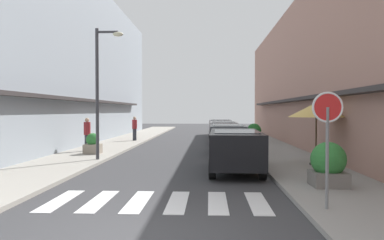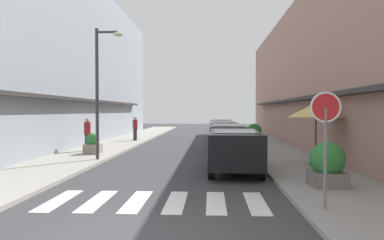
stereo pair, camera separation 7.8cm
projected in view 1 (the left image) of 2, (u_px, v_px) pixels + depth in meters
name	position (u px, v px, depth m)	size (l,w,h in m)	color
ground_plane	(188.00, 148.00, 21.52)	(84.13, 84.13, 0.00)	#38383A
sidewalk_left	(109.00, 147.00, 21.74)	(2.99, 53.54, 0.12)	#9E998E
sidewalk_right	(269.00, 148.00, 21.30)	(2.99, 53.54, 0.12)	gray
building_row_left	(48.00, 59.00, 22.71)	(5.50, 36.42, 10.71)	#939EA8
building_row_right	(335.00, 75.00, 21.93)	(5.50, 36.42, 8.66)	#A87A6B
crosswalk	(158.00, 202.00, 8.82)	(5.20, 2.20, 0.01)	silver
parked_car_near	(235.00, 146.00, 13.12)	(1.90, 4.49, 1.47)	black
parked_car_mid	(227.00, 136.00, 18.85)	(1.84, 3.96, 1.47)	#4C5156
parked_car_far	(223.00, 130.00, 24.75)	(1.84, 3.99, 1.47)	silver
parked_car_distant	(220.00, 126.00, 30.51)	(1.92, 4.55, 1.47)	silver
round_street_sign	(328.00, 119.00, 7.69)	(0.65, 0.07, 2.46)	slate
street_lamp	(101.00, 80.00, 15.61)	(1.19, 0.28, 5.54)	#38383D
cafe_umbrella	(316.00, 110.00, 14.08)	(2.11, 2.11, 2.37)	#262626
planter_corner	(328.00, 165.00, 10.09)	(0.95, 0.95, 1.21)	slate
planter_midblock	(93.00, 144.00, 17.79)	(0.75, 0.75, 0.99)	gray
planter_far	(254.00, 134.00, 23.99)	(1.08, 1.08, 1.25)	#4C4C4C
pedestrian_walking_near	(87.00, 133.00, 19.01)	(0.34, 0.34, 1.71)	#282B33
pedestrian_walking_far	(135.00, 128.00, 25.79)	(0.34, 0.34, 1.67)	#282B33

